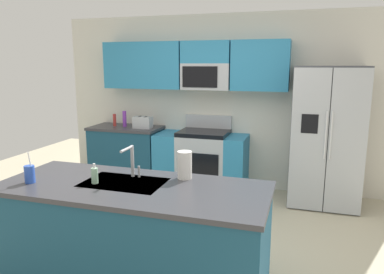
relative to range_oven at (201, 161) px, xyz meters
The scene contains 13 objects.
ground_plane 1.88m from the range_oven, 81.53° to the right, with size 9.00×9.00×0.00m, color beige.
kitchen_wall_unit 1.07m from the range_oven, 65.88° to the left, with size 5.20×0.43×2.60m.
back_counter 1.24m from the range_oven, behind, with size 1.11×0.63×0.90m.
range_oven is the anchor object (origin of this frame).
refrigerator 1.81m from the range_oven, ahead, with size 0.90×0.76×1.85m.
island_counter 2.55m from the range_oven, 87.07° to the right, with size 2.23×0.92×0.90m.
toaster 1.07m from the range_oven, behind, with size 0.28×0.16×0.18m.
pepper_mill 1.54m from the range_oven, behind, with size 0.05×0.05×0.19m, color #B2332D.
bottle_purple 1.39m from the range_oven, behind, with size 0.06×0.06×0.25m, color purple.
sink_faucet 2.44m from the range_oven, 89.10° to the right, with size 0.09×0.21×0.28m.
drink_cup_blue 2.88m from the range_oven, 104.56° to the right, with size 0.08×0.08×0.27m.
soap_dispenser 2.65m from the range_oven, 94.11° to the right, with size 0.06×0.06×0.17m.
paper_towel_roll 2.37m from the range_oven, 77.82° to the right, with size 0.12×0.12×0.24m, color white.
Camera 1 is at (1.17, -3.31, 1.87)m, focal length 34.07 mm.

